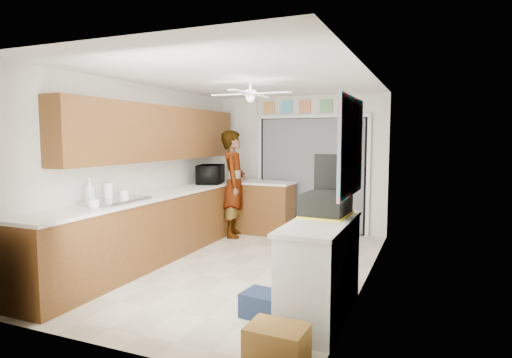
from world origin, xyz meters
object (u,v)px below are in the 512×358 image
(paper_towel_roll, at_px, (108,192))
(man, at_px, (234,184))
(soap_bottle, at_px, (90,191))
(suitcase, at_px, (326,204))
(cup, at_px, (94,204))
(cardboard_box, at_px, (277,344))
(dog, at_px, (299,242))
(microwave, at_px, (211,174))
(navy_crate, at_px, (263,304))

(paper_towel_roll, relative_size, man, 0.13)
(soap_bottle, bearing_deg, suitcase, 8.40)
(cup, height_order, cardboard_box, cup)
(cardboard_box, xyz_separation_m, man, (-2.15, 3.72, 0.79))
(suitcase, bearing_deg, paper_towel_roll, -174.22)
(cardboard_box, xyz_separation_m, dog, (-0.67, 2.78, 0.11))
(microwave, height_order, soap_bottle, same)
(suitcase, xyz_separation_m, navy_crate, (-0.48, -0.53, -0.94))
(man, height_order, dog, man)
(microwave, bearing_deg, cardboard_box, -161.76)
(dog, bearing_deg, paper_towel_roll, -117.88)
(cup, bearing_deg, microwave, 91.35)
(suitcase, bearing_deg, man, 135.42)
(microwave, relative_size, cardboard_box, 1.28)
(soap_bottle, height_order, cardboard_box, soap_bottle)
(microwave, height_order, paper_towel_roll, microwave)
(paper_towel_roll, height_order, dog, paper_towel_roll)
(man, bearing_deg, microwave, 103.87)
(suitcase, relative_size, dog, 0.88)
(suitcase, xyz_separation_m, cardboard_box, (-0.07, -1.28, -0.92))
(microwave, distance_m, cardboard_box, 4.41)
(cup, relative_size, paper_towel_roll, 0.54)
(microwave, bearing_deg, cup, 164.17)
(soap_bottle, height_order, paper_towel_roll, soap_bottle)
(man, bearing_deg, suitcase, -155.74)
(soap_bottle, distance_m, dog, 2.89)
(navy_crate, bearing_deg, soap_bottle, 176.76)
(paper_towel_roll, height_order, cardboard_box, paper_towel_roll)
(cup, bearing_deg, soap_bottle, 140.35)
(microwave, height_order, man, man)
(dog, bearing_deg, microwave, -179.22)
(soap_bottle, bearing_deg, navy_crate, -3.24)
(navy_crate, bearing_deg, microwave, 127.05)
(cardboard_box, xyz_separation_m, navy_crate, (-0.41, 0.75, -0.02))
(paper_towel_roll, height_order, suitcase, paper_towel_roll)
(soap_bottle, xyz_separation_m, man, (0.52, 2.84, -0.17))
(cardboard_box, relative_size, man, 0.25)
(microwave, relative_size, suitcase, 1.06)
(suitcase, bearing_deg, navy_crate, -128.98)
(paper_towel_roll, xyz_separation_m, man, (0.49, 2.57, -0.13))
(cup, relative_size, dog, 0.21)
(suitcase, height_order, cardboard_box, suitcase)
(paper_towel_roll, xyz_separation_m, cardboard_box, (2.64, -1.15, -0.92))
(paper_towel_roll, height_order, man, man)
(man, distance_m, dog, 1.88)
(suitcase, distance_m, navy_crate, 1.18)
(navy_crate, relative_size, dog, 0.61)
(microwave, relative_size, man, 0.32)
(cup, relative_size, navy_crate, 0.34)
(soap_bottle, xyz_separation_m, suitcase, (2.74, 0.40, -0.04))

